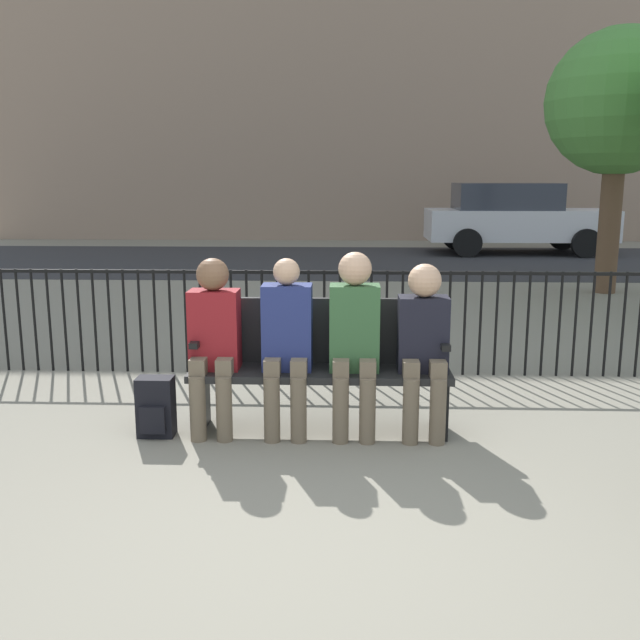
{
  "coord_description": "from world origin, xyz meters",
  "views": [
    {
      "loc": [
        0.19,
        -3.15,
        1.77
      ],
      "look_at": [
        0.0,
        1.64,
        0.8
      ],
      "focal_mm": 40.0,
      "sensor_mm": 36.0,
      "label": 1
    }
  ],
  "objects_px": {
    "park_bench": "(320,360)",
    "tree_1": "(619,104)",
    "parked_car_0": "(515,217)",
    "backpack": "(156,408)",
    "seated_person_0": "(214,336)",
    "seated_person_3": "(424,340)",
    "seated_person_1": "(287,339)",
    "seated_person_2": "(354,333)"
  },
  "relations": [
    {
      "from": "seated_person_2",
      "to": "parked_car_0",
      "type": "distance_m",
      "value": 12.68
    },
    {
      "from": "park_bench",
      "to": "backpack",
      "type": "distance_m",
      "value": 1.19
    },
    {
      "from": "parked_car_0",
      "to": "seated_person_1",
      "type": "bearing_deg",
      "value": -109.52
    },
    {
      "from": "parked_car_0",
      "to": "seated_person_0",
      "type": "bearing_deg",
      "value": -111.61
    },
    {
      "from": "parked_car_0",
      "to": "tree_1",
      "type": "bearing_deg",
      "value": -88.81
    },
    {
      "from": "park_bench",
      "to": "tree_1",
      "type": "height_order",
      "value": "tree_1"
    },
    {
      "from": "seated_person_0",
      "to": "backpack",
      "type": "distance_m",
      "value": 0.64
    },
    {
      "from": "seated_person_0",
      "to": "seated_person_3",
      "type": "xyz_separation_m",
      "value": [
        1.44,
        -0.0,
        -0.01
      ]
    },
    {
      "from": "seated_person_1",
      "to": "seated_person_0",
      "type": "bearing_deg",
      "value": -179.99
    },
    {
      "from": "tree_1",
      "to": "seated_person_0",
      "type": "bearing_deg",
      "value": -127.69
    },
    {
      "from": "seated_person_0",
      "to": "seated_person_3",
      "type": "relative_size",
      "value": 1.03
    },
    {
      "from": "seated_person_0",
      "to": "seated_person_3",
      "type": "distance_m",
      "value": 1.44
    },
    {
      "from": "park_bench",
      "to": "tree_1",
      "type": "xyz_separation_m",
      "value": [
        4.18,
        6.23,
        2.32
      ]
    },
    {
      "from": "seated_person_2",
      "to": "seated_person_3",
      "type": "bearing_deg",
      "value": -0.49
    },
    {
      "from": "park_bench",
      "to": "seated_person_0",
      "type": "xyz_separation_m",
      "value": [
        -0.73,
        -0.13,
        0.2
      ]
    },
    {
      "from": "backpack",
      "to": "parked_car_0",
      "type": "xyz_separation_m",
      "value": [
        5.19,
        12.2,
        0.64
      ]
    },
    {
      "from": "seated_person_0",
      "to": "park_bench",
      "type": "bearing_deg",
      "value": 9.95
    },
    {
      "from": "seated_person_2",
      "to": "backpack",
      "type": "bearing_deg",
      "value": -175.7
    },
    {
      "from": "seated_person_2",
      "to": "backpack",
      "type": "xyz_separation_m",
      "value": [
        -1.37,
        -0.1,
        -0.51
      ]
    },
    {
      "from": "seated_person_1",
      "to": "backpack",
      "type": "bearing_deg",
      "value": -173.65
    },
    {
      "from": "seated_person_3",
      "to": "parked_car_0",
      "type": "bearing_deg",
      "value": 74.5
    },
    {
      "from": "backpack",
      "to": "tree_1",
      "type": "relative_size",
      "value": 0.11
    },
    {
      "from": "seated_person_0",
      "to": "seated_person_1",
      "type": "xyz_separation_m",
      "value": [
        0.5,
        0.0,
        -0.01
      ]
    },
    {
      "from": "seated_person_0",
      "to": "parked_car_0",
      "type": "height_order",
      "value": "parked_car_0"
    },
    {
      "from": "tree_1",
      "to": "backpack",
      "type": "bearing_deg",
      "value": -129.43
    },
    {
      "from": "backpack",
      "to": "parked_car_0",
      "type": "bearing_deg",
      "value": 66.94
    },
    {
      "from": "seated_person_1",
      "to": "parked_car_0",
      "type": "bearing_deg",
      "value": 70.48
    },
    {
      "from": "seated_person_1",
      "to": "parked_car_0",
      "type": "height_order",
      "value": "parked_car_0"
    },
    {
      "from": "seated_person_0",
      "to": "seated_person_2",
      "type": "xyz_separation_m",
      "value": [
        0.97,
        0.0,
        0.02
      ]
    },
    {
      "from": "park_bench",
      "to": "parked_car_0",
      "type": "height_order",
      "value": "parked_car_0"
    },
    {
      "from": "seated_person_2",
      "to": "parked_car_0",
      "type": "bearing_deg",
      "value": 72.45
    },
    {
      "from": "park_bench",
      "to": "seated_person_1",
      "type": "distance_m",
      "value": 0.32
    },
    {
      "from": "seated_person_1",
      "to": "park_bench",
      "type": "bearing_deg",
      "value": 29.47
    },
    {
      "from": "seated_person_2",
      "to": "backpack",
      "type": "height_order",
      "value": "seated_person_2"
    },
    {
      "from": "seated_person_1",
      "to": "seated_person_2",
      "type": "xyz_separation_m",
      "value": [
        0.46,
        0.0,
        0.04
      ]
    },
    {
      "from": "park_bench",
      "to": "seated_person_2",
      "type": "distance_m",
      "value": 0.35
    },
    {
      "from": "seated_person_2",
      "to": "tree_1",
      "type": "relative_size",
      "value": 0.32
    },
    {
      "from": "seated_person_3",
      "to": "parked_car_0",
      "type": "relative_size",
      "value": 0.28
    },
    {
      "from": "park_bench",
      "to": "tree_1",
      "type": "distance_m",
      "value": 7.85
    },
    {
      "from": "backpack",
      "to": "seated_person_2",
      "type": "bearing_deg",
      "value": 4.3
    },
    {
      "from": "seated_person_3",
      "to": "seated_person_1",
      "type": "bearing_deg",
      "value": 179.89
    },
    {
      "from": "seated_person_3",
      "to": "parked_car_0",
      "type": "height_order",
      "value": "parked_car_0"
    }
  ]
}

